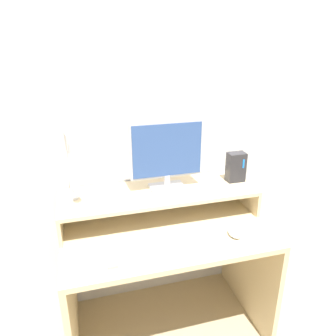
{
  "coord_description": "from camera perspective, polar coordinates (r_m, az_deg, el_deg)",
  "views": [
    {
      "loc": [
        -0.41,
        -1.17,
        1.7
      ],
      "look_at": [
        0.02,
        0.37,
        1.06
      ],
      "focal_mm": 35.0,
      "sensor_mm": 36.0,
      "label": 1
    }
  ],
  "objects": [
    {
      "name": "remote_control",
      "position": [
        1.66,
        -10.02,
        -14.83
      ],
      "size": [
        0.05,
        0.19,
        0.02
      ],
      "color": "#99999E",
      "rests_on": "desk"
    },
    {
      "name": "router_dock",
      "position": [
        2.04,
        11.73,
        0.18
      ],
      "size": [
        0.11,
        0.07,
        0.18
      ],
      "color": "#28282D",
      "rests_on": "monitor_shelf"
    },
    {
      "name": "desk",
      "position": [
        1.97,
        -0.35,
        -15.65
      ],
      "size": [
        1.13,
        0.67,
        0.71
      ],
      "color": "beige",
      "rests_on": "ground_plane"
    },
    {
      "name": "monitor_shelf",
      "position": [
        1.91,
        -1.61,
        -4.66
      ],
      "size": [
        1.13,
        0.37,
        0.16
      ],
      "color": "beige",
      "rests_on": "desk"
    },
    {
      "name": "desk_lamp",
      "position": [
        1.75,
        -16.49,
        -0.05
      ],
      "size": [
        0.11,
        0.26,
        0.38
      ],
      "color": "silver",
      "rests_on": "monitor_shelf"
    },
    {
      "name": "monitor",
      "position": [
        1.84,
        -0.19,
        2.37
      ],
      "size": [
        0.42,
        0.13,
        0.4
      ],
      "color": "#BCBCC1",
      "rests_on": "monitor_shelf"
    },
    {
      "name": "keyboard",
      "position": [
        1.73,
        1.83,
        -12.75
      ],
      "size": [
        0.46,
        0.15,
        0.02
      ],
      "color": "silver",
      "rests_on": "desk"
    },
    {
      "name": "mouse",
      "position": [
        1.82,
        11.5,
        -11.05
      ],
      "size": [
        0.06,
        0.1,
        0.03
      ],
      "color": "silver",
      "rests_on": "desk"
    },
    {
      "name": "wall_back",
      "position": [
        1.97,
        -3.3,
        8.76
      ],
      "size": [
        6.0,
        0.05,
        2.5
      ],
      "color": "silver",
      "rests_on": "ground_plane"
    }
  ]
}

